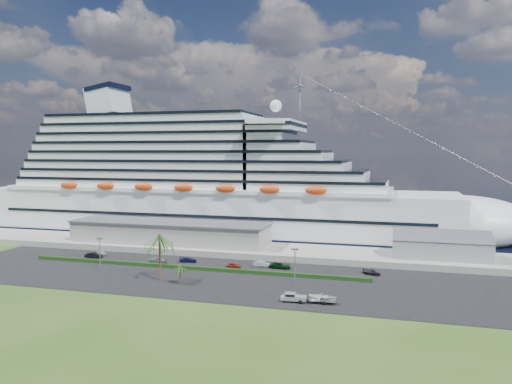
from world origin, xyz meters
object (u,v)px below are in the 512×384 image
(cruise_ship, at_px, (209,188))
(parked_car_3, at_px, (188,260))
(pickup_truck, at_px, (293,297))
(boat_trailer, at_px, (322,297))

(cruise_ship, height_order, parked_car_3, cruise_ship)
(pickup_truck, bearing_deg, parked_car_3, 141.81)
(parked_car_3, xyz_separation_m, pickup_truck, (33.68, -26.49, 0.31))
(parked_car_3, xyz_separation_m, boat_trailer, (39.27, -25.88, 0.57))
(pickup_truck, xyz_separation_m, boat_trailer, (5.59, 0.61, 0.25))
(cruise_ship, height_order, boat_trailer, cruise_ship)
(cruise_ship, bearing_deg, parked_car_3, -76.42)
(cruise_ship, xyz_separation_m, pickup_truck, (43.51, -67.17, -15.61))
(cruise_ship, bearing_deg, boat_trailer, -53.59)
(boat_trailer, bearing_deg, parked_car_3, 146.61)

